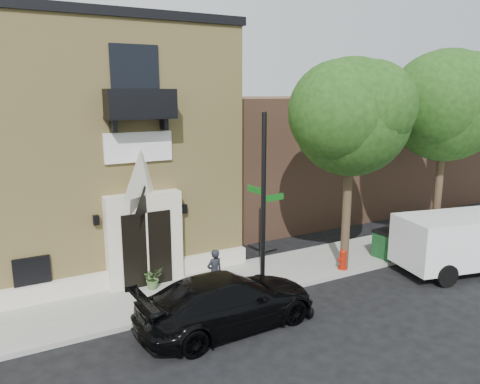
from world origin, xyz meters
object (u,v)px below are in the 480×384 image
(black_sedan, at_px, (228,301))
(fire_hydrant, at_px, (343,259))
(cargo_van, at_px, (472,239))
(dumpster, at_px, (394,242))
(pedestrian_near, at_px, (215,272))
(street_sign, at_px, (263,202))

(black_sedan, bearing_deg, fire_hydrant, -77.65)
(black_sedan, height_order, cargo_van, cargo_van)
(cargo_van, bearing_deg, dumpster, 136.48)
(dumpster, bearing_deg, cargo_van, -60.87)
(cargo_van, relative_size, pedestrian_near, 3.66)
(street_sign, relative_size, pedestrian_near, 3.78)
(pedestrian_near, bearing_deg, black_sedan, 67.93)
(street_sign, xyz_separation_m, pedestrian_near, (-1.77, 0.14, -2.20))
(fire_hydrant, bearing_deg, street_sign, 177.50)
(dumpster, bearing_deg, street_sign, 175.06)
(cargo_van, height_order, dumpster, cargo_van)
(fire_hydrant, height_order, pedestrian_near, pedestrian_near)
(fire_hydrant, relative_size, dumpster, 0.45)
(street_sign, bearing_deg, cargo_van, -23.03)
(fire_hydrant, distance_m, pedestrian_near, 5.25)
(street_sign, xyz_separation_m, fire_hydrant, (3.46, -0.15, -2.60))
(street_sign, height_order, dumpster, street_sign)
(fire_hydrant, bearing_deg, dumpster, 3.42)
(black_sedan, height_order, street_sign, street_sign)
(cargo_van, bearing_deg, black_sedan, -171.06)
(street_sign, bearing_deg, dumpster, -6.57)
(black_sedan, xyz_separation_m, street_sign, (2.24, 1.72, 2.34))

